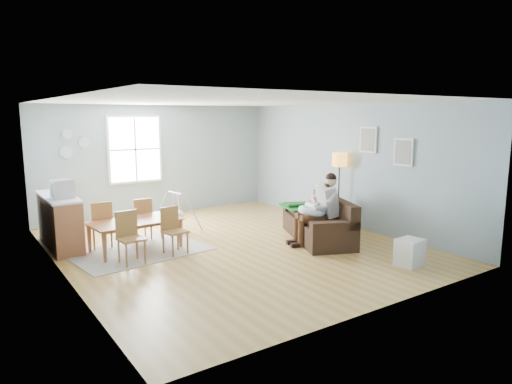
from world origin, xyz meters
TOP-DOWN VIEW (x-y plane):
  - room at (0.00, 0.00)m, footprint 8.40×9.40m
  - window at (-0.60, 3.46)m, footprint 1.32×0.08m
  - pictures at (2.97, -1.05)m, footprint 0.05×1.34m
  - wall_plates at (-2.00, 3.47)m, footprint 0.67×0.02m
  - sofa at (1.72, -0.57)m, footprint 1.64×2.27m
  - green_throw at (1.91, 0.10)m, footprint 1.14×1.05m
  - beige_pillow at (2.13, -0.16)m, footprint 0.29×0.51m
  - father at (1.48, -0.80)m, footprint 1.03×0.64m
  - nursing_pillow at (1.33, -0.73)m, footprint 0.68×0.67m
  - infant at (1.34, -0.70)m, footprint 0.18×0.38m
  - toddler at (1.72, -0.36)m, footprint 0.54×0.40m
  - floor_lamp at (2.80, 0.05)m, footprint 0.33×0.33m
  - storage_cube at (1.81, -2.62)m, footprint 0.43×0.39m
  - rug at (-1.60, 0.74)m, footprint 2.53×2.05m
  - dining_table at (-1.60, 0.74)m, footprint 1.68×1.03m
  - chair_sw at (-1.94, 0.12)m, footprint 0.42×0.42m
  - chair_se at (-1.11, 0.22)m, footprint 0.43×0.43m
  - chair_nw at (-2.09, 1.25)m, footprint 0.42×0.42m
  - chair_ne at (-1.26, 1.36)m, footprint 0.40×0.40m
  - counter at (-2.70, 1.78)m, footprint 0.52×1.76m
  - monitor at (-2.69, 1.44)m, footprint 0.37×0.35m
  - baby_swing at (-0.42, 1.63)m, footprint 0.94×0.95m

SIDE VIEW (x-z plane):
  - rug at x=-1.60m, z-range 0.00..0.01m
  - storage_cube at x=1.81m, z-range 0.00..0.45m
  - dining_table at x=-1.60m, z-range 0.00..0.57m
  - sofa at x=1.72m, z-range -0.12..0.72m
  - baby_swing at x=-0.42m, z-range -0.04..0.80m
  - chair_se at x=-1.11m, z-range 0.05..0.89m
  - chair_ne at x=-1.26m, z-range 0.05..0.90m
  - chair_sw at x=-1.94m, z-range 0.06..0.94m
  - counter at x=-2.70m, z-range 0.01..0.99m
  - chair_nw at x=-2.09m, z-range 0.06..0.95m
  - green_throw at x=1.91m, z-range 0.52..0.56m
  - nursing_pillow at x=1.33m, z-range 0.54..0.76m
  - toddler at x=1.72m, z-range 0.30..1.11m
  - father at x=1.48m, z-range 0.04..1.42m
  - infant at x=1.34m, z-range 0.67..0.81m
  - beige_pillow at x=2.13m, z-range 0.52..1.01m
  - monitor at x=-2.69m, z-range 0.98..1.32m
  - floor_lamp at x=2.80m, z-range 0.54..2.17m
  - window at x=-0.60m, z-range 0.84..2.46m
  - wall_plates at x=-2.00m, z-range 1.50..2.16m
  - pictures at x=2.97m, z-range 1.48..2.22m
  - room at x=0.00m, z-range 0.47..4.37m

